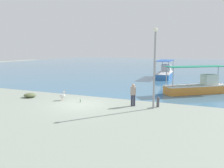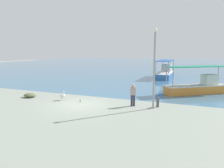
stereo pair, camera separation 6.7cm
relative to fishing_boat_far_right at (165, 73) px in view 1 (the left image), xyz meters
name	(u,v)px [view 1 (the left image)]	position (x,y,z in m)	size (l,w,h in m)	color
ground	(81,104)	(-3.39, -19.49, -0.69)	(120.00, 120.00, 0.00)	gray
harbor_water	(169,65)	(-3.39, 28.51, -0.68)	(110.00, 90.00, 0.00)	teal
fishing_boat_far_right	(165,73)	(0.00, 0.00, 0.00)	(2.20, 6.84, 2.63)	#356DB3
fishing_boat_outer	(198,87)	(4.93, -11.34, -0.01)	(6.00, 4.97, 2.66)	orange
pelican	(63,96)	(-5.55, -18.84, -0.31)	(0.80, 0.29, 0.80)	#E0997A
lamp_post	(155,64)	(2.08, -18.48, 2.53)	(0.28, 0.28, 5.73)	gray
mooring_bollard	(158,101)	(2.31, -17.94, -0.27)	(0.22, 0.22, 0.77)	#47474C
fisherman_standing	(133,94)	(0.50, -18.38, 0.22)	(0.45, 0.34, 1.69)	#2F2F43
net_pile	(30,95)	(-8.94, -18.98, -0.50)	(1.13, 0.96, 0.38)	#5F6944
glass_bottle	(80,101)	(-3.81, -18.87, -0.58)	(0.07, 0.07, 0.27)	#3F7F4C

